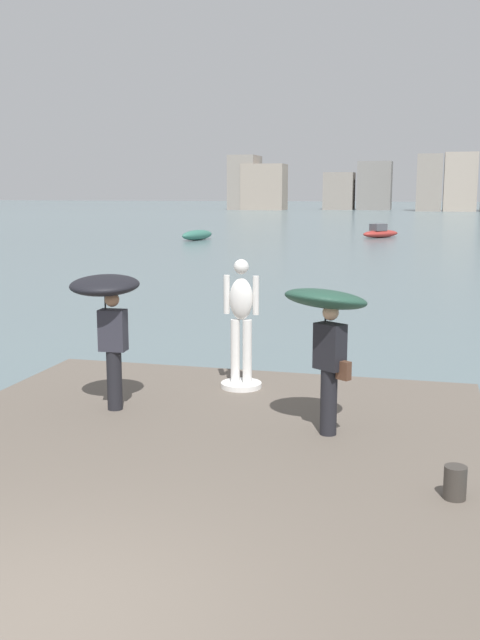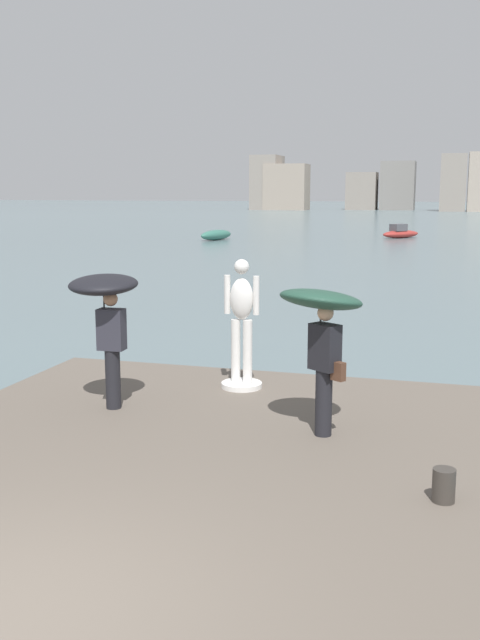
# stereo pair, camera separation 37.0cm
# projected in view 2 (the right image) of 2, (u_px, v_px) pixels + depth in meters

# --- Properties ---
(ground_plane) EXTENTS (400.00, 400.00, 0.00)m
(ground_plane) POSITION_uv_depth(u_px,v_px,m) (398.00, 251.00, 43.34)
(ground_plane) COLOR slate
(pier) EXTENTS (7.43, 10.94, 0.40)m
(pier) POSITION_uv_depth(u_px,v_px,m) (133.00, 508.00, 7.83)
(pier) COLOR #60564C
(pier) RESTS_ON ground
(statue_white_figure) EXTENTS (0.66, 0.66, 2.09)m
(statue_white_figure) POSITION_uv_depth(u_px,v_px,m) (242.00, 328.00, 11.70)
(statue_white_figure) COLOR white
(statue_white_figure) RESTS_ON pier
(onlooker_left) EXTENTS (1.06, 1.07, 1.99)m
(onlooker_left) POSITION_uv_depth(u_px,v_px,m) (106.00, 303.00, 10.52)
(onlooker_left) COLOR black
(onlooker_left) RESTS_ON pier
(onlooker_right) EXTENTS (1.50, 1.50, 1.99)m
(onlooker_right) POSITION_uv_depth(u_px,v_px,m) (322.00, 318.00, 9.37)
(onlooker_right) COLOR black
(onlooker_right) RESTS_ON pier
(mooring_bollard) EXTENTS (0.24, 0.24, 0.35)m
(mooring_bollard) POSITION_uv_depth(u_px,v_px,m) (444.00, 485.00, 7.49)
(mooring_bollard) COLOR #38332D
(mooring_bollard) RESTS_ON pier
(boat_near) EXTENTS (3.13, 3.39, 1.06)m
(boat_near) POSITION_uv_depth(u_px,v_px,m) (400.00, 233.00, 55.38)
(boat_near) COLOR #9E2D28
(boat_near) RESTS_ON ground
(boat_mid) EXTENTS (1.89, 3.71, 0.73)m
(boat_mid) POSITION_uv_depth(u_px,v_px,m) (216.00, 235.00, 53.01)
(boat_mid) COLOR #336B5B
(boat_mid) RESTS_ON ground
(distant_skyline) EXTENTS (67.45, 12.57, 10.68)m
(distant_skyline) POSITION_uv_depth(u_px,v_px,m) (444.00, 184.00, 127.96)
(distant_skyline) COLOR gray
(distant_skyline) RESTS_ON ground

